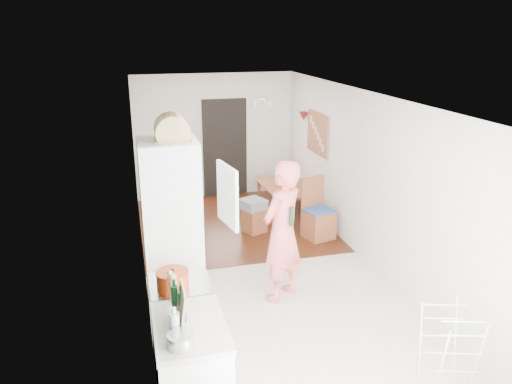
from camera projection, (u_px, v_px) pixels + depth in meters
name	position (u px, v px, depth m)	size (l,w,h in m)	color
room_shell	(259.00, 188.00, 6.82)	(3.20, 7.00, 2.50)	white
floor	(259.00, 270.00, 7.21)	(3.20, 7.00, 0.01)	silver
wood_floor_overlay	(233.00, 223.00, 8.91)	(3.20, 3.30, 0.01)	#502314
sage_wall_panel	(144.00, 204.00, 4.41)	(0.02, 3.00, 1.30)	gray
tile_splashback	(154.00, 305.00, 4.13)	(0.02, 1.90, 0.50)	black
doorway_recess	(225.00, 148.00, 10.14)	(0.90, 0.04, 2.00)	black
base_cabinet	(192.00, 372.00, 4.42)	(0.60, 0.90, 0.86)	white
worktop	(190.00, 327.00, 4.28)	(0.62, 0.92, 0.06)	silver
range_cooker	(182.00, 325.00, 5.11)	(0.60, 0.60, 0.88)	white
cooker_top	(180.00, 285.00, 4.96)	(0.60, 0.60, 0.04)	silver
fridge_housing	(172.00, 230.00, 5.85)	(0.66, 0.66, 2.15)	white
fridge_door	(227.00, 195.00, 5.57)	(0.56, 0.04, 0.70)	white
fridge_interior	(197.00, 189.00, 5.78)	(0.02, 0.52, 0.66)	white
pinboard	(318.00, 133.00, 8.85)	(0.03, 0.90, 0.70)	tan
pinboard_frame	(317.00, 133.00, 8.84)	(0.01, 0.94, 0.74)	#A35634
wall_sconce	(304.00, 116.00, 9.37)	(0.18, 0.18, 0.16)	maroon
person	(282.00, 219.00, 6.17)	(0.79, 0.52, 2.16)	#F36868
dining_table	(286.00, 200.00, 9.48)	(1.18, 0.66, 0.41)	#A35634
dining_chair	(319.00, 209.00, 8.15)	(0.43, 0.43, 1.02)	#A35634
stool	(254.00, 221.00, 8.48)	(0.32, 0.32, 0.42)	#A35634
grey_drape	(253.00, 204.00, 8.39)	(0.37, 0.37, 0.17)	gray
drying_rack	(449.00, 348.00, 4.79)	(0.42, 0.38, 0.81)	white
bread_bin	(172.00, 131.00, 5.47)	(0.40, 0.38, 0.21)	tan
red_casserole	(173.00, 280.00, 4.82)	(0.32, 0.32, 0.19)	#BC350D
steel_pan	(181.00, 340.00, 3.95)	(0.22, 0.22, 0.11)	silver
held_bottle	(291.00, 216.00, 6.05)	(0.05, 0.05, 0.25)	#163B1B
bottle_a	(182.00, 307.00, 4.27)	(0.07, 0.07, 0.28)	#163B1B
bottle_b	(175.00, 300.00, 4.39)	(0.06, 0.06, 0.27)	#163B1B
bottle_c	(175.00, 325.00, 4.07)	(0.09, 0.09, 0.21)	silver
pepper_mill_front	(171.00, 286.00, 4.70)	(0.06, 0.06, 0.20)	tan
pepper_mill_back	(173.00, 292.00, 4.56)	(0.06, 0.06, 0.23)	tan
chopping_boards	(181.00, 307.00, 4.19)	(0.04, 0.27, 0.36)	tan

